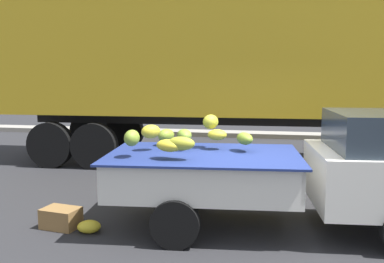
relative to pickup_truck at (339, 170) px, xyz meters
name	(u,v)px	position (x,y,z in m)	size (l,w,h in m)	color
ground	(255,233)	(-1.15, -0.32, -0.88)	(220.00, 220.00, 0.00)	#28282B
curb_strip	(263,135)	(-1.15, 8.71, -0.80)	(80.00, 0.80, 0.16)	gray
pickup_truck	(339,170)	(0.00, 0.00, 0.00)	(4.94, 2.13, 1.70)	silver
semi_trailer	(249,60)	(-1.48, 4.41, 1.66)	(12.08, 3.02, 3.95)	gold
fallen_banana_bunch_near_tailgate	(89,227)	(-3.44, -0.69, -0.79)	(0.33, 0.26, 0.18)	gold
produce_crate	(61,218)	(-3.92, -0.58, -0.73)	(0.52, 0.36, 0.29)	olive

